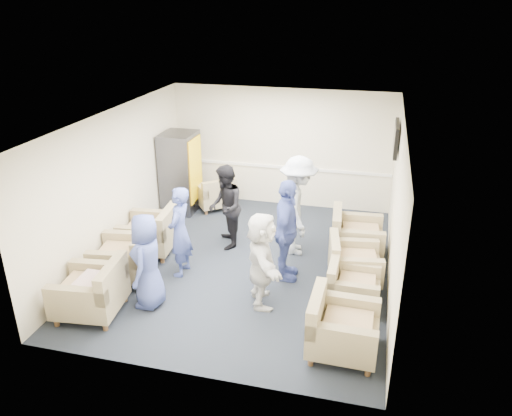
% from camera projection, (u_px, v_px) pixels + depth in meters
% --- Properties ---
extents(floor, '(6.00, 6.00, 0.00)m').
position_uv_depth(floor, '(248.00, 263.00, 9.15)').
color(floor, '#1B212B').
rests_on(floor, ground).
extents(ceiling, '(6.00, 6.00, 0.00)m').
position_uv_depth(ceiling, '(246.00, 118.00, 8.09)').
color(ceiling, white).
rests_on(ceiling, back_wall).
extents(back_wall, '(5.00, 0.02, 2.70)m').
position_uv_depth(back_wall, '(281.00, 148.00, 11.30)').
color(back_wall, beige).
rests_on(back_wall, floor).
extents(front_wall, '(5.00, 0.02, 2.70)m').
position_uv_depth(front_wall, '(182.00, 285.00, 5.94)').
color(front_wall, beige).
rests_on(front_wall, floor).
extents(left_wall, '(0.02, 6.00, 2.70)m').
position_uv_depth(left_wall, '(116.00, 183.00, 9.18)').
color(left_wall, beige).
rests_on(left_wall, floor).
extents(right_wall, '(0.02, 6.00, 2.70)m').
position_uv_depth(right_wall, '(396.00, 209.00, 8.06)').
color(right_wall, beige).
rests_on(right_wall, floor).
extents(chair_rail, '(4.98, 0.04, 0.06)m').
position_uv_depth(chair_rail, '(281.00, 167.00, 11.46)').
color(chair_rail, white).
rests_on(chair_rail, back_wall).
extents(tv, '(0.10, 1.00, 0.58)m').
position_uv_depth(tv, '(396.00, 138.00, 9.41)').
color(tv, black).
rests_on(tv, right_wall).
extents(armchair_left_near, '(1.03, 1.03, 0.75)m').
position_uv_depth(armchair_left_near, '(94.00, 293.00, 7.57)').
color(armchair_left_near, '#8F805C').
rests_on(armchair_left_near, floor).
extents(armchair_left_mid, '(1.07, 1.07, 0.75)m').
position_uv_depth(armchair_left_mid, '(127.00, 259.00, 8.55)').
color(armchair_left_mid, '#8F805C').
rests_on(armchair_left_mid, floor).
extents(armchair_left_far, '(1.02, 1.02, 0.75)m').
position_uv_depth(armchair_left_far, '(152.00, 234.00, 9.43)').
color(armchair_left_far, '#8F805C').
rests_on(armchair_left_far, floor).
extents(armchair_right_near, '(0.94, 0.94, 0.74)m').
position_uv_depth(armchair_right_near, '(339.00, 329.00, 6.75)').
color(armchair_right_near, '#8F805C').
rests_on(armchair_right_near, floor).
extents(armchair_right_midnear, '(0.80, 0.80, 0.63)m').
position_uv_depth(armchair_right_midnear, '(350.00, 288.00, 7.81)').
color(armchair_right_midnear, '#8F805C').
rests_on(armchair_right_midnear, floor).
extents(armchair_right_midfar, '(0.98, 0.98, 0.69)m').
position_uv_depth(armchair_right_midfar, '(351.00, 264.00, 8.45)').
color(armchair_right_midfar, '#8F805C').
rests_on(armchair_right_midfar, floor).
extents(armchair_right_far, '(1.01, 1.01, 0.76)m').
position_uv_depth(armchair_right_far, '(354.00, 237.00, 9.30)').
color(armchair_right_far, '#8F805C').
rests_on(armchair_right_far, floor).
extents(armchair_corner, '(1.13, 1.13, 0.64)m').
position_uv_depth(armchair_corner, '(216.00, 195.00, 11.43)').
color(armchair_corner, '#8F805C').
rests_on(armchair_corner, floor).
extents(vending_machine, '(0.73, 0.85, 1.79)m').
position_uv_depth(vending_machine, '(181.00, 172.00, 11.12)').
color(vending_machine, '#4A4A51').
rests_on(vending_machine, floor).
extents(backpack, '(0.36, 0.30, 0.53)m').
position_uv_depth(backpack, '(158.00, 243.00, 9.32)').
color(backpack, black).
rests_on(backpack, floor).
extents(pillow, '(0.37, 0.49, 0.14)m').
position_uv_depth(pillow, '(91.00, 282.00, 7.49)').
color(pillow, beige).
rests_on(pillow, armchair_left_near).
extents(person_front_left, '(0.56, 0.79, 1.54)m').
position_uv_depth(person_front_left, '(147.00, 261.00, 7.67)').
color(person_front_left, '#41519E').
rests_on(person_front_left, floor).
extents(person_mid_left, '(0.39, 0.59, 1.61)m').
position_uv_depth(person_mid_left, '(180.00, 232.00, 8.53)').
color(person_mid_left, '#41519E').
rests_on(person_mid_left, floor).
extents(person_back_left, '(0.86, 0.96, 1.64)m').
position_uv_depth(person_back_left, '(225.00, 207.00, 9.49)').
color(person_back_left, black).
rests_on(person_back_left, floor).
extents(person_back_right, '(0.97, 1.35, 1.89)m').
position_uv_depth(person_back_right, '(298.00, 206.00, 9.21)').
color(person_back_right, silver).
rests_on(person_back_right, floor).
extents(person_mid_right, '(0.51, 1.08, 1.79)m').
position_uv_depth(person_mid_right, '(286.00, 231.00, 8.36)').
color(person_mid_right, '#41519E').
rests_on(person_mid_right, floor).
extents(person_front_right, '(0.92, 1.51, 1.56)m').
position_uv_depth(person_front_right, '(262.00, 260.00, 7.69)').
color(person_front_right, silver).
rests_on(person_front_right, floor).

